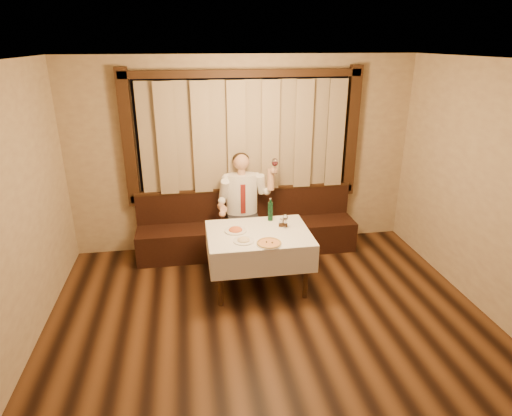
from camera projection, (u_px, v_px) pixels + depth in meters
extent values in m
cube|color=black|center=(289.00, 381.00, 4.00)|extent=(5.00, 6.00, 0.01)
cube|color=silver|center=(300.00, 66.00, 2.97)|extent=(5.00, 6.00, 0.01)
cube|color=tan|center=(244.00, 155.00, 6.24)|extent=(5.00, 0.01, 2.80)
cube|color=black|center=(244.00, 135.00, 6.11)|extent=(3.00, 0.02, 1.60)
cube|color=orange|center=(196.00, 158.00, 6.11)|extent=(0.50, 0.01, 0.40)
cube|color=black|center=(245.00, 192.00, 6.39)|extent=(3.30, 0.12, 0.10)
cube|color=black|center=(244.00, 73.00, 5.76)|extent=(3.30, 0.12, 0.10)
cube|color=black|center=(128.00, 140.00, 5.83)|extent=(0.16, 0.12, 1.90)
cube|color=black|center=(351.00, 132.00, 6.32)|extent=(0.16, 0.12, 1.90)
cube|color=#867156|center=(245.00, 137.00, 6.02)|extent=(2.90, 0.08, 1.55)
cube|color=black|center=(248.00, 237.00, 6.38)|extent=(3.20, 0.60, 0.45)
cube|color=black|center=(245.00, 204.00, 6.43)|extent=(3.20, 0.12, 0.45)
cube|color=black|center=(245.00, 188.00, 6.34)|extent=(3.20, 0.14, 0.04)
cylinder|color=black|center=(220.00, 279.00, 5.01)|extent=(0.06, 0.06, 0.71)
cylinder|color=black|center=(306.00, 272.00, 5.17)|extent=(0.06, 0.06, 0.71)
cylinder|color=black|center=(215.00, 251.00, 5.69)|extent=(0.06, 0.06, 0.71)
cylinder|color=black|center=(291.00, 245.00, 5.85)|extent=(0.06, 0.06, 0.71)
cube|color=black|center=(259.00, 234.00, 5.29)|extent=(1.20, 0.90, 0.04)
cube|color=white|center=(259.00, 232.00, 5.28)|extent=(1.26, 0.96, 0.01)
cube|color=white|center=(266.00, 264.00, 4.91)|extent=(1.26, 0.01, 0.35)
cube|color=white|center=(253.00, 229.00, 5.79)|extent=(1.26, 0.01, 0.35)
cube|color=white|center=(208.00, 249.00, 5.25)|extent=(0.01, 0.96, 0.35)
cube|color=white|center=(307.00, 242.00, 5.44)|extent=(0.01, 0.96, 0.35)
cylinder|color=white|center=(269.00, 244.00, 4.97)|extent=(0.30, 0.30, 0.01)
cylinder|color=#CF651F|center=(269.00, 243.00, 4.96)|extent=(0.28, 0.28, 0.01)
torus|color=#BA8E47|center=(269.00, 243.00, 4.96)|extent=(0.29, 0.29, 0.02)
sphere|color=black|center=(267.00, 242.00, 4.97)|extent=(0.02, 0.02, 0.02)
sphere|color=black|center=(272.00, 243.00, 4.96)|extent=(0.02, 0.02, 0.02)
cylinder|color=white|center=(235.00, 231.00, 5.30)|extent=(0.28, 0.28, 0.02)
ellipsoid|color=#C7561F|center=(235.00, 227.00, 5.29)|extent=(0.17, 0.17, 0.08)
cylinder|color=white|center=(244.00, 241.00, 5.04)|extent=(0.25, 0.25, 0.02)
ellipsoid|color=beige|center=(244.00, 238.00, 5.02)|extent=(0.15, 0.15, 0.07)
cylinder|color=#104D2A|center=(270.00, 211.00, 5.59)|extent=(0.07, 0.07, 0.25)
cylinder|color=#104D2A|center=(270.00, 201.00, 5.53)|extent=(0.03, 0.03, 0.06)
cylinder|color=silver|center=(271.00, 199.00, 5.52)|extent=(0.03, 0.03, 0.01)
cylinder|color=white|center=(285.00, 228.00, 5.40)|extent=(0.06, 0.06, 0.01)
cylinder|color=white|center=(285.00, 224.00, 5.38)|extent=(0.01, 0.01, 0.09)
ellipsoid|color=white|center=(285.00, 218.00, 5.35)|extent=(0.07, 0.07, 0.08)
cube|color=black|center=(283.00, 225.00, 5.44)|extent=(0.12, 0.08, 0.04)
cube|color=black|center=(283.00, 221.00, 5.42)|extent=(0.03, 0.06, 0.08)
cylinder|color=white|center=(281.00, 222.00, 5.43)|extent=(0.03, 0.03, 0.06)
cylinder|color=silver|center=(281.00, 219.00, 5.42)|extent=(0.03, 0.03, 0.01)
cylinder|color=white|center=(286.00, 222.00, 5.42)|extent=(0.03, 0.03, 0.06)
cylinder|color=silver|center=(286.00, 220.00, 5.41)|extent=(0.03, 0.03, 0.01)
cube|color=black|center=(243.00, 222.00, 6.13)|extent=(0.43, 0.48, 0.17)
cube|color=black|center=(238.00, 249.00, 6.01)|extent=(0.12, 0.13, 0.45)
cube|color=black|center=(254.00, 248.00, 6.05)|extent=(0.12, 0.13, 0.45)
ellipsoid|color=white|center=(242.00, 194.00, 6.14)|extent=(0.45, 0.28, 0.58)
cube|color=maroon|center=(243.00, 199.00, 6.02)|extent=(0.07, 0.01, 0.43)
cylinder|color=tan|center=(241.00, 171.00, 6.02)|extent=(0.11, 0.11, 0.09)
sphere|color=tan|center=(241.00, 162.00, 5.97)|extent=(0.23, 0.23, 0.23)
ellipsoid|color=black|center=(241.00, 159.00, 5.99)|extent=(0.23, 0.23, 0.17)
sphere|color=white|center=(226.00, 179.00, 6.02)|extent=(0.14, 0.14, 0.14)
sphere|color=white|center=(256.00, 177.00, 6.09)|extent=(0.14, 0.14, 0.14)
sphere|color=tan|center=(222.00, 214.00, 5.73)|extent=(0.09, 0.09, 0.09)
sphere|color=tan|center=(274.00, 171.00, 5.90)|extent=(0.10, 0.10, 0.10)
cylinder|color=white|center=(274.00, 168.00, 5.86)|extent=(0.01, 0.01, 0.12)
ellipsoid|color=white|center=(275.00, 162.00, 5.82)|extent=(0.09, 0.09, 0.11)
ellipsoid|color=#4C070F|center=(275.00, 163.00, 5.83)|extent=(0.07, 0.07, 0.06)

